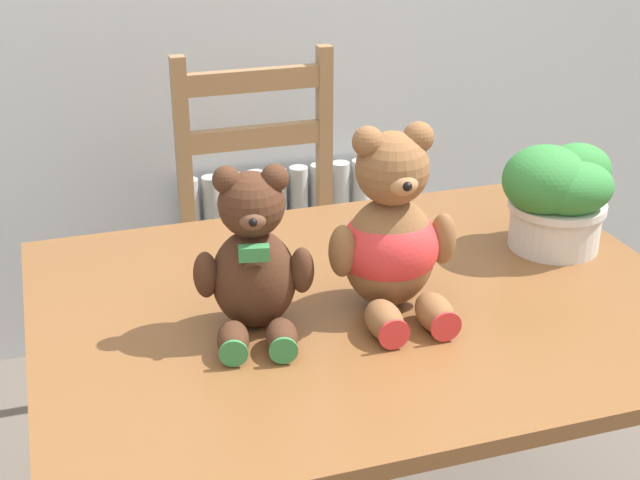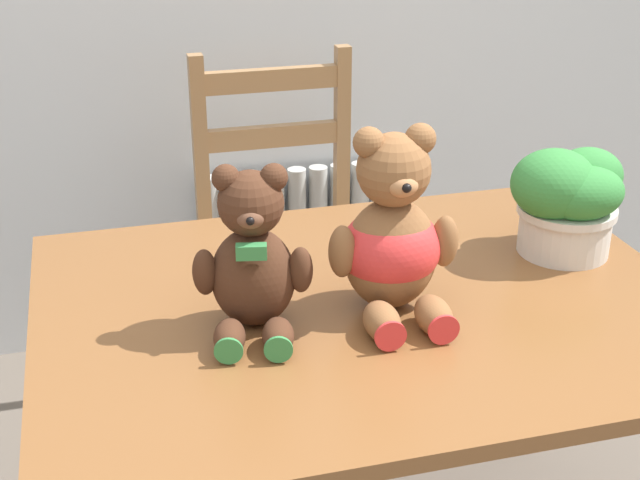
# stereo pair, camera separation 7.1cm
# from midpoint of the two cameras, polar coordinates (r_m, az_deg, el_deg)

# --- Properties ---
(radiator) EXTENTS (0.64, 0.10, 0.56)m
(radiator) POSITION_cam_midpoint_polar(r_m,az_deg,el_deg) (2.97, -0.75, -1.15)
(radiator) COLOR beige
(radiator) RESTS_ON ground_plane
(dining_table) EXTENTS (1.23, 0.92, 0.74)m
(dining_table) POSITION_cam_midpoint_polar(r_m,az_deg,el_deg) (1.74, 4.11, -6.75)
(dining_table) COLOR brown
(dining_table) RESTS_ON ground_plane
(wooden_chair_behind) EXTENTS (0.45, 0.45, 1.01)m
(wooden_chair_behind) POSITION_cam_midpoint_polar(r_m,az_deg,el_deg) (2.48, -1.36, -0.54)
(wooden_chair_behind) COLOR #997047
(wooden_chair_behind) RESTS_ON ground_plane
(teddy_bear_left) EXTENTS (0.21, 0.23, 0.30)m
(teddy_bear_left) POSITION_cam_midpoint_polar(r_m,az_deg,el_deg) (1.54, -3.02, -1.32)
(teddy_bear_left) COLOR #472819
(teddy_bear_left) RESTS_ON dining_table
(teddy_bear_right) EXTENTS (0.24, 0.25, 0.35)m
(teddy_bear_right) POSITION_cam_midpoint_polar(r_m,az_deg,el_deg) (1.60, 5.94, 0.06)
(teddy_bear_right) COLOR brown
(teddy_bear_right) RESTS_ON dining_table
(potted_plant) EXTENTS (0.24, 0.22, 0.23)m
(potted_plant) POSITION_cam_midpoint_polar(r_m,az_deg,el_deg) (1.89, 16.59, 2.66)
(potted_plant) COLOR beige
(potted_plant) RESTS_ON dining_table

